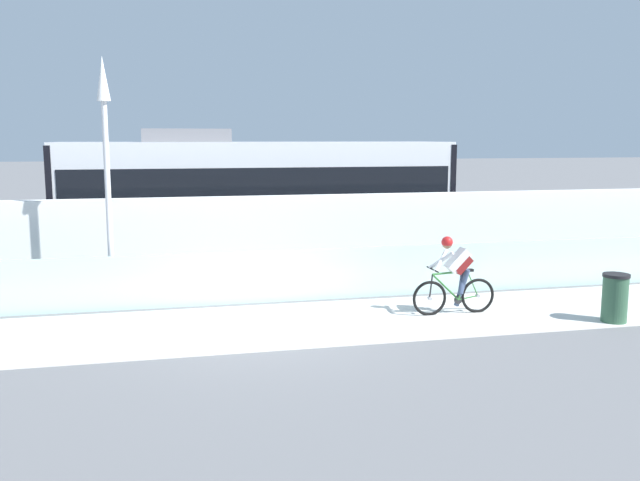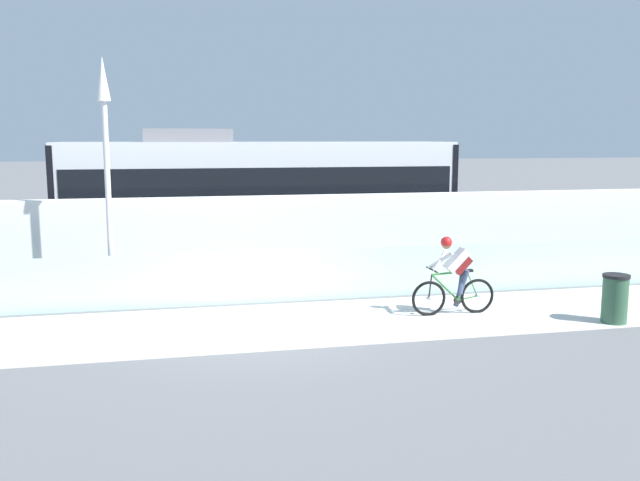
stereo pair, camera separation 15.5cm
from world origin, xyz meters
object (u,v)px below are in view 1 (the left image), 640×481
cyclist_on_bike (455,277)px  trash_bin (615,298)px  lamp_post_antenna (106,151)px  tram (258,197)px

cyclist_on_bike → trash_bin: size_ratio=1.84×
cyclist_on_bike → trash_bin: (2.79, -1.25, -0.30)m
cyclist_on_bike → lamp_post_antenna: (-6.81, 2.15, 2.51)m
tram → cyclist_on_bike: (3.08, -6.85, -1.11)m
lamp_post_antenna → trash_bin: bearing=-19.5°
tram → trash_bin: (5.87, -8.10, -1.41)m
tram → cyclist_on_bike: tram is taller
cyclist_on_bike → lamp_post_antenna: size_ratio=0.34×
tram → lamp_post_antenna: 6.17m
cyclist_on_bike → tram: bearing=114.2°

